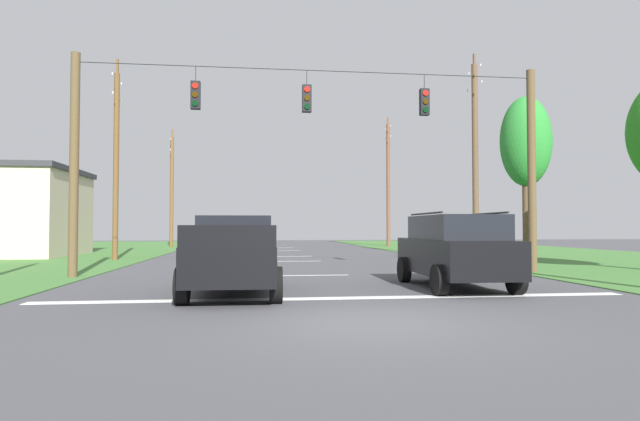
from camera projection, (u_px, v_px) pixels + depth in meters
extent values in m
plane|color=#47474C|center=(370.00, 322.00, 9.29)|extent=(120.00, 120.00, 0.00)
cube|color=#427534|center=(612.00, 261.00, 26.05)|extent=(16.00, 80.00, 0.03)
cube|color=white|center=(341.00, 298.00, 12.46)|extent=(13.97, 0.45, 0.01)
cube|color=white|center=(313.00, 275.00, 18.42)|extent=(2.50, 0.15, 0.01)
cube|color=white|center=(295.00, 261.00, 26.10)|extent=(2.50, 0.15, 0.01)
cube|color=white|center=(290.00, 256.00, 30.46)|extent=(2.50, 0.15, 0.01)
cube|color=white|center=(283.00, 251.00, 37.84)|extent=(2.50, 0.15, 0.01)
cube|color=white|center=(279.00, 248.00, 43.37)|extent=(2.50, 0.15, 0.01)
cylinder|color=brown|center=(74.00, 164.00, 17.61)|extent=(0.30, 0.30, 7.46)
cylinder|color=brown|center=(532.00, 171.00, 19.57)|extent=(0.30, 0.30, 7.46)
cylinder|color=black|center=(315.00, 71.00, 18.70)|extent=(16.01, 0.02, 0.02)
cylinder|color=black|center=(196.00, 74.00, 18.19)|extent=(0.02, 0.02, 0.53)
cube|color=black|center=(196.00, 95.00, 18.16)|extent=(0.32, 0.24, 0.95)
cylinder|color=red|center=(195.00, 86.00, 18.03)|extent=(0.20, 0.04, 0.20)
cylinder|color=#352203|center=(195.00, 94.00, 18.02)|extent=(0.20, 0.04, 0.20)
cylinder|color=black|center=(195.00, 103.00, 18.02)|extent=(0.20, 0.04, 0.20)
cylinder|color=black|center=(307.00, 78.00, 18.65)|extent=(0.02, 0.02, 0.53)
cube|color=black|center=(307.00, 99.00, 18.63)|extent=(0.32, 0.24, 0.95)
cylinder|color=red|center=(307.00, 89.00, 18.50)|extent=(0.20, 0.04, 0.20)
cylinder|color=#352203|center=(307.00, 98.00, 18.49)|extent=(0.20, 0.04, 0.20)
cylinder|color=black|center=(307.00, 106.00, 18.48)|extent=(0.20, 0.04, 0.20)
cylinder|color=black|center=(424.00, 82.00, 19.17)|extent=(0.02, 0.02, 0.53)
cube|color=black|center=(424.00, 102.00, 19.15)|extent=(0.32, 0.24, 0.95)
cylinder|color=red|center=(426.00, 93.00, 19.02)|extent=(0.20, 0.04, 0.20)
cylinder|color=#352203|center=(426.00, 101.00, 19.01)|extent=(0.20, 0.04, 0.20)
cylinder|color=black|center=(426.00, 110.00, 19.00)|extent=(0.20, 0.04, 0.20)
cube|color=black|center=(234.00, 260.00, 13.36)|extent=(2.06, 5.42, 0.85)
cube|color=black|center=(235.00, 229.00, 14.03)|extent=(1.87, 1.92, 0.70)
cube|color=black|center=(188.00, 235.00, 11.94)|extent=(0.13, 2.38, 0.45)
cube|color=black|center=(273.00, 235.00, 12.15)|extent=(0.13, 2.38, 0.45)
cube|color=black|center=(227.00, 236.00, 10.75)|extent=(1.96, 0.12, 0.45)
cylinder|color=black|center=(201.00, 272.00, 15.06)|extent=(0.29, 0.80, 0.80)
cylinder|color=black|center=(272.00, 271.00, 15.29)|extent=(0.29, 0.80, 0.80)
cylinder|color=black|center=(182.00, 286.00, 11.42)|extent=(0.29, 0.80, 0.80)
cylinder|color=black|center=(276.00, 285.00, 11.64)|extent=(0.29, 0.80, 0.80)
cube|color=black|center=(454.00, 256.00, 14.66)|extent=(2.03, 4.83, 0.95)
cube|color=black|center=(456.00, 227.00, 14.54)|extent=(1.86, 3.23, 0.65)
cylinder|color=black|center=(426.00, 214.00, 14.46)|extent=(0.10, 2.72, 0.05)
cylinder|color=black|center=(486.00, 214.00, 14.64)|extent=(0.10, 2.72, 0.05)
cylinder|color=black|center=(404.00, 269.00, 16.17)|extent=(0.27, 0.76, 0.76)
cylinder|color=black|center=(466.00, 269.00, 16.37)|extent=(0.27, 0.76, 0.76)
cylinder|color=black|center=(439.00, 280.00, 12.92)|extent=(0.27, 0.76, 0.76)
cylinder|color=black|center=(516.00, 279.00, 13.13)|extent=(0.27, 0.76, 0.76)
cube|color=silver|center=(447.00, 250.00, 23.61)|extent=(2.00, 4.38, 0.70)
cube|color=black|center=(447.00, 236.00, 23.63)|extent=(1.72, 2.17, 0.50)
cylinder|color=black|center=(419.00, 256.00, 24.95)|extent=(0.25, 0.65, 0.64)
cylinder|color=black|center=(457.00, 256.00, 25.08)|extent=(0.25, 0.65, 0.64)
cylinder|color=black|center=(437.00, 260.00, 22.12)|extent=(0.25, 0.65, 0.64)
cylinder|color=black|center=(479.00, 259.00, 22.26)|extent=(0.25, 0.65, 0.64)
cylinder|color=brown|center=(475.00, 161.00, 28.27)|extent=(0.32, 0.32, 10.35)
cube|color=brown|center=(474.00, 72.00, 28.42)|extent=(0.12, 0.12, 1.92)
cylinder|color=#B2B7BC|center=(469.00, 74.00, 29.19)|extent=(0.08, 0.08, 0.12)
cylinder|color=#B2B7BC|center=(480.00, 65.00, 27.66)|extent=(0.08, 0.08, 0.12)
cube|color=brown|center=(475.00, 88.00, 28.39)|extent=(0.12, 0.12, 2.23)
cylinder|color=#B2B7BC|center=(468.00, 90.00, 29.28)|extent=(0.08, 0.08, 0.12)
cylinder|color=#B2B7BC|center=(482.00, 82.00, 27.51)|extent=(0.08, 0.08, 0.12)
cylinder|color=brown|center=(388.00, 185.00, 46.80)|extent=(0.32, 0.32, 10.72)
cube|color=brown|center=(388.00, 129.00, 46.96)|extent=(0.12, 0.12, 2.06)
cylinder|color=#B2B7BC|center=(386.00, 129.00, 47.78)|extent=(0.08, 0.08, 0.12)
cylinder|color=#B2B7BC|center=(390.00, 126.00, 46.15)|extent=(0.08, 0.08, 0.12)
cube|color=brown|center=(388.00, 139.00, 46.93)|extent=(0.12, 0.12, 2.16)
cylinder|color=#B2B7BC|center=(386.00, 139.00, 47.79)|extent=(0.08, 0.08, 0.12)
cylinder|color=#B2B7BC|center=(391.00, 136.00, 46.08)|extent=(0.08, 0.08, 0.12)
cylinder|color=brown|center=(116.00, 166.00, 26.95)|extent=(0.28, 0.28, 9.47)
cube|color=brown|center=(117.00, 81.00, 27.09)|extent=(0.12, 0.12, 2.27)
cylinder|color=#B2B7BC|center=(121.00, 84.00, 27.99)|extent=(0.08, 0.08, 0.12)
cylinder|color=#B2B7BC|center=(112.00, 74.00, 26.19)|extent=(0.08, 0.08, 0.12)
cube|color=brown|center=(117.00, 99.00, 27.06)|extent=(0.12, 0.12, 1.96)
cylinder|color=#B2B7BC|center=(121.00, 100.00, 27.84)|extent=(0.08, 0.08, 0.12)
cylinder|color=#B2B7BC|center=(113.00, 93.00, 26.28)|extent=(0.08, 0.08, 0.12)
cylinder|color=brown|center=(172.00, 192.00, 44.28)|extent=(0.29, 0.29, 9.17)
cube|color=brown|center=(172.00, 142.00, 44.41)|extent=(0.12, 0.12, 2.10)
cylinder|color=#B2B7BC|center=(174.00, 142.00, 45.25)|extent=(0.08, 0.08, 0.12)
cylinder|color=#B2B7BC|center=(171.00, 139.00, 43.58)|extent=(0.08, 0.08, 0.12)
cube|color=brown|center=(172.00, 153.00, 44.39)|extent=(0.12, 0.12, 2.07)
cylinder|color=#B2B7BC|center=(174.00, 153.00, 45.21)|extent=(0.08, 0.08, 0.12)
cylinder|color=#B2B7BC|center=(170.00, 150.00, 43.57)|extent=(0.08, 0.08, 0.12)
cylinder|color=brown|center=(527.00, 213.00, 26.84)|extent=(0.40, 0.40, 4.75)
ellipsoid|color=#29812F|center=(526.00, 141.00, 26.95)|extent=(2.52, 2.52, 4.55)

